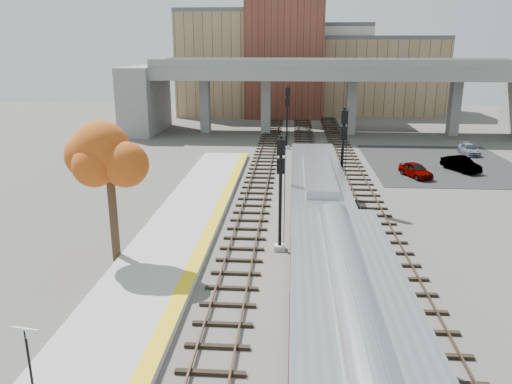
% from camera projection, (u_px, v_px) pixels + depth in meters
% --- Properties ---
extents(ground, '(160.00, 160.00, 0.00)m').
position_uv_depth(ground, '(300.00, 298.00, 22.57)').
color(ground, '#47423D').
rests_on(ground, ground).
extents(platform, '(4.50, 60.00, 0.35)m').
position_uv_depth(platform, '(143.00, 289.00, 23.03)').
color(platform, '#9E9E99').
rests_on(platform, ground).
extents(yellow_strip, '(0.70, 60.00, 0.01)m').
position_uv_depth(yellow_strip, '(184.00, 287.00, 22.84)').
color(yellow_strip, yellow).
rests_on(yellow_strip, platform).
extents(tracks, '(10.70, 95.00, 0.25)m').
position_uv_depth(tracks, '(312.00, 210.00, 34.45)').
color(tracks, black).
rests_on(tracks, ground).
extents(overpass, '(54.00, 12.00, 9.50)m').
position_uv_depth(overpass, '(336.00, 88.00, 63.68)').
color(overpass, slate).
rests_on(overpass, ground).
extents(buildings_far, '(43.00, 21.00, 20.60)m').
position_uv_depth(buildings_far, '(304.00, 66.00, 84.00)').
color(buildings_far, '#987A58').
rests_on(buildings_far, ground).
extents(parking_lot, '(14.00, 18.00, 0.04)m').
position_uv_depth(parking_lot, '(441.00, 164.00, 48.40)').
color(parking_lot, black).
rests_on(parking_lot, ground).
extents(locomotive, '(3.02, 19.05, 4.10)m').
position_uv_depth(locomotive, '(317.00, 203.00, 28.76)').
color(locomotive, '#A8AAB2').
rests_on(locomotive, ground).
extents(signal_mast_near, '(0.60, 0.64, 6.46)m').
position_uv_depth(signal_mast_near, '(280.00, 198.00, 27.00)').
color(signal_mast_near, '#9E9E99').
rests_on(signal_mast_near, ground).
extents(signal_mast_mid, '(0.60, 0.64, 6.95)m').
position_uv_depth(signal_mast_mid, '(342.00, 159.00, 34.76)').
color(signal_mast_mid, '#9E9E99').
rests_on(signal_mast_mid, ground).
extents(signal_mast_far, '(0.60, 0.64, 6.83)m').
position_uv_depth(signal_mast_far, '(287.00, 119.00, 54.61)').
color(signal_mast_far, '#9E9E99').
rests_on(signal_mast_far, ground).
extents(station_sign, '(0.90, 0.19, 2.27)m').
position_uv_depth(station_sign, '(27.00, 346.00, 15.53)').
color(station_sign, black).
rests_on(station_sign, platform).
extents(tree, '(3.60, 3.60, 8.00)m').
position_uv_depth(tree, '(108.00, 151.00, 24.95)').
color(tree, '#382619').
rests_on(tree, ground).
extents(car_a, '(2.70, 3.94, 1.25)m').
position_uv_depth(car_a, '(416.00, 170.00, 43.25)').
color(car_a, '#99999E').
rests_on(car_a, parking_lot).
extents(car_b, '(2.92, 4.20, 1.31)m').
position_uv_depth(car_b, '(461.00, 164.00, 45.32)').
color(car_b, '#99999E').
rests_on(car_b, parking_lot).
extents(car_c, '(1.55, 3.73, 1.08)m').
position_uv_depth(car_c, '(469.00, 149.00, 52.35)').
color(car_c, '#99999E').
rests_on(car_c, parking_lot).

